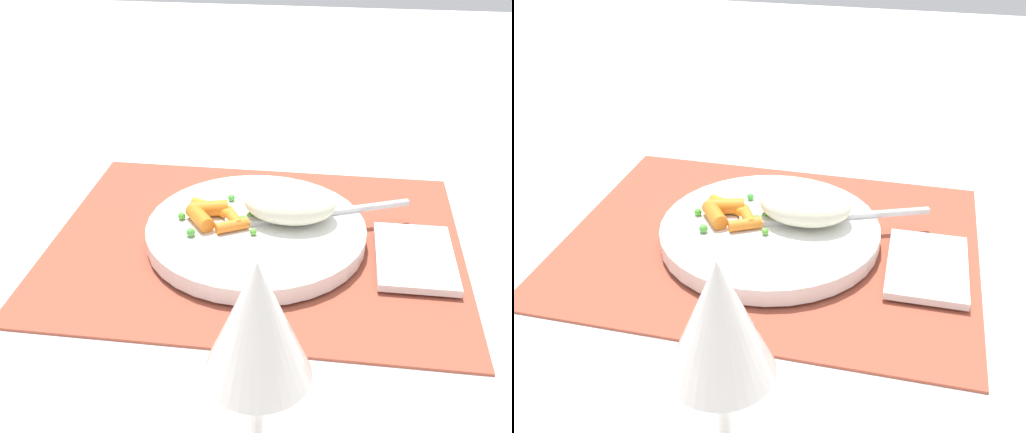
{
  "view_description": "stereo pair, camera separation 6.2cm",
  "coord_description": "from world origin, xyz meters",
  "views": [
    {
      "loc": [
        -0.08,
        0.58,
        0.38
      ],
      "look_at": [
        0.0,
        0.0,
        0.03
      ],
      "focal_mm": 44.25,
      "sensor_mm": 36.0,
      "label": 1
    },
    {
      "loc": [
        -0.14,
        0.57,
        0.38
      ],
      "look_at": [
        0.0,
        0.0,
        0.03
      ],
      "focal_mm": 44.25,
      "sensor_mm": 36.0,
      "label": 2
    }
  ],
  "objects": [
    {
      "name": "fork",
      "position": [
        -0.05,
        -0.02,
        0.03
      ],
      "size": [
        0.2,
        0.09,
        0.01
      ],
      "color": "silver",
      "rests_on": "plate"
    },
    {
      "name": "napkin",
      "position": [
        -0.17,
        0.02,
        0.01
      ],
      "size": [
        0.08,
        0.12,
        0.01
      ],
      "primitive_type": "cube",
      "rotation": [
        0.0,
        0.0,
        0.01
      ],
      "color": "white",
      "rests_on": "placemat"
    },
    {
      "name": "pea_scatter",
      "position": [
        0.03,
        -0.01,
        0.03
      ],
      "size": [
        0.09,
        0.09,
        0.01
      ],
      "color": "green",
      "rests_on": "plate"
    },
    {
      "name": "carrot_portion",
      "position": [
        0.05,
        -0.0,
        0.03
      ],
      "size": [
        0.07,
        0.06,
        0.02
      ],
      "color": "orange",
      "rests_on": "plate"
    },
    {
      "name": "rice_mound",
      "position": [
        -0.03,
        -0.02,
        0.04
      ],
      "size": [
        0.1,
        0.07,
        0.04
      ],
      "primitive_type": "ellipsoid",
      "color": "beige",
      "rests_on": "plate"
    },
    {
      "name": "plate",
      "position": [
        0.0,
        0.0,
        0.02
      ],
      "size": [
        0.24,
        0.24,
        0.02
      ],
      "primitive_type": "cylinder",
      "color": "white",
      "rests_on": "placemat"
    },
    {
      "name": "placemat",
      "position": [
        0.0,
        0.0,
        0.0
      ],
      "size": [
        0.45,
        0.35,
        0.01
      ],
      "primitive_type": "cube",
      "color": "#9E4733",
      "rests_on": "ground_plane"
    },
    {
      "name": "ground_plane",
      "position": [
        0.0,
        0.0,
        0.0
      ],
      "size": [
        2.4,
        2.4,
        0.0
      ],
      "primitive_type": "plane",
      "color": "white"
    },
    {
      "name": "wine_glass",
      "position": [
        -0.04,
        0.29,
        0.13
      ],
      "size": [
        0.07,
        0.07,
        0.18
      ],
      "color": "silver",
      "rests_on": "ground_plane"
    }
  ]
}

